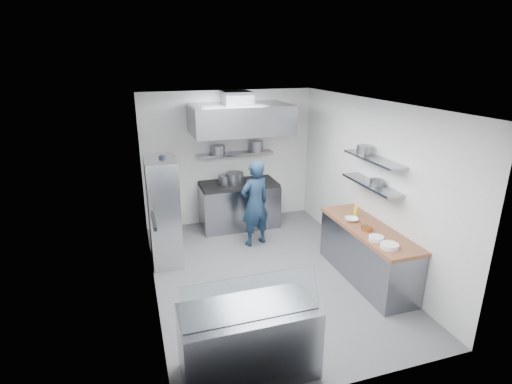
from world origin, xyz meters
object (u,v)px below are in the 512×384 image
object	(u,v)px
gas_range	(239,206)
chef	(255,204)
display_case	(249,342)
wire_rack	(163,211)

from	to	relation	value
gas_range	chef	distance (m)	1.02
gas_range	chef	xyz separation A→B (m)	(0.06, -0.94, 0.38)
display_case	gas_range	bearing A→B (deg)	76.12
gas_range	chef	bearing A→B (deg)	-86.66
chef	display_case	size ratio (longest dim) A/B	1.10
chef	wire_rack	size ratio (longest dim) A/B	0.89
chef	wire_rack	bearing A→B (deg)	-12.04
wire_rack	display_case	xyz separation A→B (m)	(0.62, -3.03, -0.50)
gas_range	display_case	size ratio (longest dim) A/B	1.07
gas_range	wire_rack	distance (m)	2.01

